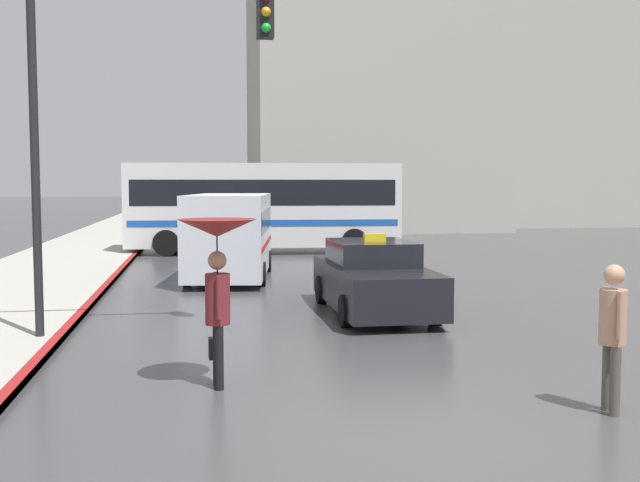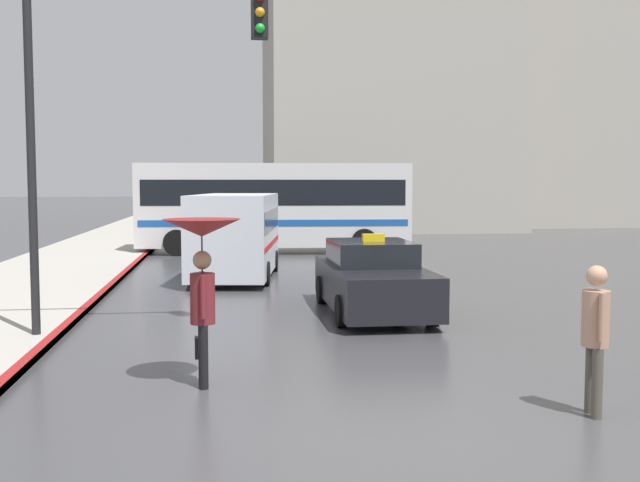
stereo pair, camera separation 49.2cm
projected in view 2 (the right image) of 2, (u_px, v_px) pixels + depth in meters
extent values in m
plane|color=#424244|center=(388.00, 443.00, 7.54)|extent=(300.00, 300.00, 0.00)
cube|color=black|center=(373.00, 285.00, 15.11)|extent=(1.80, 4.52, 0.81)
cube|color=black|center=(371.00, 253.00, 15.28)|extent=(1.58, 2.03, 0.48)
cylinder|color=black|center=(433.00, 309.00, 13.86)|extent=(0.20, 0.60, 0.60)
cylinder|color=black|center=(342.00, 311.00, 13.64)|extent=(0.20, 0.60, 0.60)
cylinder|color=black|center=(398.00, 288.00, 16.62)|extent=(0.20, 0.60, 0.60)
cylinder|color=black|center=(322.00, 289.00, 16.41)|extent=(0.20, 0.60, 0.60)
cube|color=yellow|center=(373.00, 238.00, 15.04)|extent=(0.44, 0.16, 0.16)
cube|color=silver|center=(236.00, 233.00, 20.70)|extent=(2.71, 5.57, 2.16)
cube|color=black|center=(236.00, 220.00, 20.67)|extent=(2.67, 5.15, 0.56)
cube|color=red|center=(236.00, 243.00, 20.72)|extent=(2.71, 5.36, 0.14)
cylinder|color=black|center=(266.00, 274.00, 19.17)|extent=(0.28, 0.65, 0.63)
cylinder|color=black|center=(192.00, 274.00, 19.18)|extent=(0.28, 0.65, 0.63)
cylinder|color=black|center=(274.00, 261.00, 22.36)|extent=(0.28, 0.65, 0.63)
cylinder|color=black|center=(211.00, 261.00, 22.38)|extent=(0.28, 0.65, 0.63)
cube|color=silver|center=(274.00, 205.00, 28.54)|extent=(10.31, 3.03, 3.11)
cube|color=black|center=(274.00, 192.00, 28.50)|extent=(9.80, 3.02, 0.94)
cube|color=#194C9E|center=(274.00, 221.00, 28.59)|extent=(10.00, 3.04, 0.24)
cylinder|color=black|center=(176.00, 243.00, 27.18)|extent=(0.97, 0.33, 0.96)
cylinder|color=black|center=(183.00, 238.00, 29.56)|extent=(0.97, 0.33, 0.96)
cylinder|color=black|center=(364.00, 242.00, 27.70)|extent=(0.97, 0.33, 0.96)
cylinder|color=black|center=(356.00, 237.00, 30.09)|extent=(0.97, 0.33, 0.96)
cylinder|color=black|center=(204.00, 357.00, 9.52)|extent=(0.13, 0.13, 0.82)
cylinder|color=black|center=(203.00, 353.00, 9.73)|extent=(0.13, 0.13, 0.82)
cylinder|color=maroon|center=(203.00, 299.00, 9.57)|extent=(0.34, 0.34, 0.65)
sphere|color=#997051|center=(202.00, 260.00, 9.53)|extent=(0.24, 0.24, 0.24)
cylinder|color=maroon|center=(203.00, 297.00, 9.37)|extent=(0.07, 0.07, 0.55)
cylinder|color=maroon|center=(202.00, 293.00, 9.76)|extent=(0.07, 0.07, 0.55)
cone|color=maroon|center=(202.00, 228.00, 9.50)|extent=(1.00, 1.00, 0.22)
cylinder|color=black|center=(202.00, 255.00, 9.53)|extent=(0.02, 0.02, 0.68)
cube|color=#262628|center=(199.00, 348.00, 9.89)|extent=(0.11, 0.19, 0.28)
cylinder|color=#4C473D|center=(590.00, 378.00, 8.53)|extent=(0.14, 0.14, 0.80)
cylinder|color=#4C473D|center=(597.00, 384.00, 8.31)|extent=(0.14, 0.14, 0.80)
cylinder|color=tan|center=(596.00, 318.00, 8.36)|extent=(0.35, 0.35, 0.63)
sphere|color=tan|center=(597.00, 276.00, 8.33)|extent=(0.23, 0.23, 0.23)
cylinder|color=tan|center=(590.00, 311.00, 8.55)|extent=(0.08, 0.08, 0.54)
cylinder|color=tan|center=(602.00, 317.00, 8.17)|extent=(0.08, 0.08, 0.54)
cylinder|color=black|center=(31.00, 156.00, 12.19)|extent=(0.14, 0.14, 6.14)
cube|color=black|center=(259.00, 14.00, 12.49)|extent=(0.28, 0.28, 0.80)
sphere|color=orange|center=(260.00, 12.00, 12.33)|extent=(0.16, 0.16, 0.16)
sphere|color=green|center=(260.00, 28.00, 12.35)|extent=(0.16, 0.16, 0.16)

